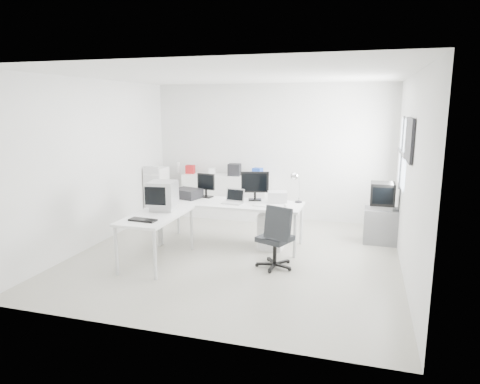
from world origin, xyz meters
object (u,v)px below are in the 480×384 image
(laptop, at_px, (232,197))
(sideboard, at_px, (226,196))
(lcd_monitor_small, at_px, (206,186))
(filing_cabinet, at_px, (157,193))
(laser_printer, at_px, (277,197))
(tv_cabinet, at_px, (380,226))
(lcd_monitor_large, at_px, (255,186))
(side_desk, at_px, (157,238))
(inkjet_printer, at_px, (187,193))
(office_chair, at_px, (275,236))
(drawer_pedestal, at_px, (272,230))
(main_desk, at_px, (231,223))
(crt_monitor, at_px, (163,196))
(crt_tv, at_px, (382,196))

(laptop, distance_m, sideboard, 2.01)
(lcd_monitor_small, height_order, filing_cabinet, lcd_monitor_small)
(laser_printer, height_order, tv_cabinet, laser_printer)
(lcd_monitor_large, xyz_separation_m, laptop, (-0.30, -0.35, -0.14))
(side_desk, height_order, inkjet_printer, inkjet_printer)
(inkjet_printer, bearing_deg, lcd_monitor_small, 42.49)
(lcd_monitor_large, relative_size, filing_cabinet, 0.46)
(laser_printer, bearing_deg, sideboard, 119.54)
(inkjet_printer, bearing_deg, laptop, 3.39)
(lcd_monitor_large, xyz_separation_m, office_chair, (0.58, -1.08, -0.51))
(laser_printer, xyz_separation_m, filing_cabinet, (-2.79, 1.02, -0.30))
(sideboard, bearing_deg, lcd_monitor_small, -85.26)
(laptop, bearing_deg, inkjet_printer, 174.89)
(inkjet_printer, xyz_separation_m, filing_cabinet, (-1.19, 1.14, -0.29))
(side_desk, distance_m, drawer_pedestal, 1.93)
(inkjet_printer, distance_m, filing_cabinet, 1.67)
(main_desk, distance_m, drawer_pedestal, 0.71)
(lcd_monitor_small, xyz_separation_m, lcd_monitor_large, (0.90, 0.00, 0.04))
(drawer_pedestal, bearing_deg, laser_printer, 73.61)
(inkjet_printer, relative_size, crt_monitor, 1.01)
(crt_monitor, bearing_deg, side_desk, -97.32)
(lcd_monitor_large, relative_size, crt_tv, 0.99)
(laser_printer, relative_size, filing_cabinet, 0.29)
(main_desk, bearing_deg, crt_tv, 18.53)
(side_desk, distance_m, tv_cabinet, 3.83)
(crt_monitor, height_order, crt_tv, crt_monitor)
(laptop, bearing_deg, laser_printer, 31.99)
(side_desk, bearing_deg, laptop, 48.01)
(laser_printer, bearing_deg, inkjet_printer, 170.57)
(laser_printer, xyz_separation_m, crt_monitor, (-1.60, -1.07, 0.14))
(crt_tv, bearing_deg, filing_cabinet, 174.69)
(office_chair, height_order, crt_tv, crt_tv)
(side_desk, xyz_separation_m, filing_cabinet, (-1.19, 2.34, 0.17))
(lcd_monitor_small, height_order, laser_printer, lcd_monitor_small)
(side_desk, height_order, sideboard, sideboard)
(filing_cabinet, bearing_deg, crt_monitor, -60.48)
(inkjet_printer, relative_size, tv_cabinet, 0.76)
(laptop, relative_size, crt_tv, 0.66)
(office_chair, bearing_deg, crt_monitor, -157.47)
(crt_tv, relative_size, filing_cabinet, 0.46)
(inkjet_printer, distance_m, lcd_monitor_large, 1.22)
(drawer_pedestal, xyz_separation_m, crt_monitor, (-1.55, -0.90, 0.68))
(side_desk, relative_size, laser_printer, 4.37)
(laptop, relative_size, office_chair, 0.34)
(laptop, bearing_deg, lcd_monitor_large, 56.82)
(office_chair, bearing_deg, filing_cabinet, 167.02)
(crt_monitor, bearing_deg, filing_cabinet, 112.20)
(laser_printer, distance_m, sideboard, 2.11)
(laptop, xyz_separation_m, laser_printer, (0.70, 0.32, -0.01))
(main_desk, relative_size, laser_printer, 7.49)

